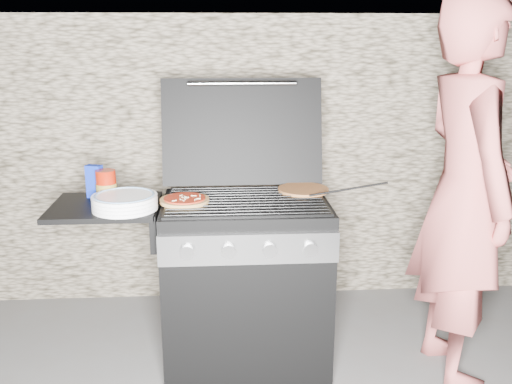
{
  "coord_description": "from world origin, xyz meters",
  "views": [
    {
      "loc": [
        -0.12,
        -2.63,
        1.68
      ],
      "look_at": [
        0.05,
        0.0,
        0.95
      ],
      "focal_mm": 40.0,
      "sensor_mm": 36.0,
      "label": 1
    }
  ],
  "objects": [
    {
      "name": "ground",
      "position": [
        0.0,
        0.0,
        0.0
      ],
      "size": [
        50.0,
        50.0,
        0.0
      ],
      "primitive_type": "plane",
      "color": "#514E4A"
    },
    {
      "name": "stone_wall",
      "position": [
        0.0,
        1.05,
        0.9
      ],
      "size": [
        8.0,
        0.35,
        1.8
      ],
      "primitive_type": "cube",
      "color": "tan",
      "rests_on": "ground"
    },
    {
      "name": "gas_grill",
      "position": [
        -0.25,
        0.0,
        0.46
      ],
      "size": [
        1.34,
        0.79,
        0.91
      ],
      "primitive_type": null,
      "color": "black",
      "rests_on": "ground"
    },
    {
      "name": "pizza_topped",
      "position": [
        -0.29,
        -0.02,
        0.92
      ],
      "size": [
        0.28,
        0.28,
        0.03
      ],
      "primitive_type": null,
      "rotation": [
        0.0,
        0.0,
        0.2
      ],
      "color": "gold",
      "rests_on": "gas_grill"
    },
    {
      "name": "pizza_plain",
      "position": [
        0.3,
        0.15,
        0.92
      ],
      "size": [
        0.33,
        0.33,
        0.01
      ],
      "primitive_type": "cylinder",
      "rotation": [
        0.0,
        0.0,
        -0.35
      ],
      "color": "#DD8B44",
      "rests_on": "gas_grill"
    },
    {
      "name": "sauce_jar",
      "position": [
        -0.67,
        0.07,
        0.98
      ],
      "size": [
        0.1,
        0.1,
        0.15
      ],
      "primitive_type": "cylinder",
      "rotation": [
        0.0,
        0.0,
        -0.02
      ],
      "color": "maroon",
      "rests_on": "gas_grill"
    },
    {
      "name": "blue_carton",
      "position": [
        -0.74,
        0.12,
        0.98
      ],
      "size": [
        0.09,
        0.06,
        0.16
      ],
      "primitive_type": "cube",
      "rotation": [
        0.0,
        0.0,
        -0.31
      ],
      "color": "#0D239C",
      "rests_on": "gas_grill"
    },
    {
      "name": "plate_stack",
      "position": [
        -0.56,
        -0.09,
        0.94
      ],
      "size": [
        0.32,
        0.32,
        0.07
      ],
      "primitive_type": "cylinder",
      "rotation": [
        0.0,
        0.0,
        -0.07
      ],
      "color": "white",
      "rests_on": "gas_grill"
    },
    {
      "name": "person",
      "position": [
        1.04,
        -0.09,
        0.94
      ],
      "size": [
        0.47,
        0.7,
        1.88
      ],
      "primitive_type": "imported",
      "rotation": [
        0.0,
        0.0,
        1.59
      ],
      "color": "#B1514D",
      "rests_on": "ground"
    },
    {
      "name": "tongs",
      "position": [
        0.5,
        0.0,
        0.95
      ],
      "size": [
        0.38,
        0.04,
        0.08
      ],
      "primitive_type": "cylinder",
      "rotation": [
        0.0,
        1.4,
        -0.07
      ],
      "color": "black",
      "rests_on": "gas_grill"
    }
  ]
}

